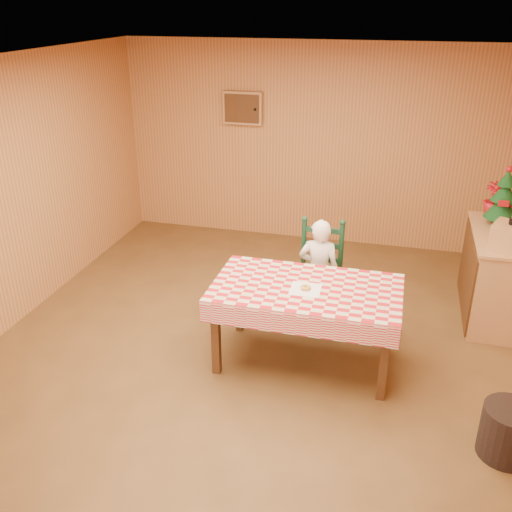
{
  "coord_description": "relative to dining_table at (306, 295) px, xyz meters",
  "views": [
    {
      "loc": [
        1.18,
        -4.3,
        3.08
      ],
      "look_at": [
        0.0,
        0.2,
        0.95
      ],
      "focal_mm": 40.0,
      "sensor_mm": 36.0,
      "label": 1
    }
  ],
  "objects": [
    {
      "name": "seated_child",
      "position": [
        -0.0,
        0.73,
        -0.13
      ],
      "size": [
        0.41,
        0.27,
        1.12
      ],
      "primitive_type": "imported",
      "rotation": [
        0.0,
        0.0,
        3.14
      ],
      "color": "white",
      "rests_on": "ground"
    },
    {
      "name": "flower_arrangement",
      "position": [
        1.68,
        1.86,
        0.42
      ],
      "size": [
        0.24,
        0.24,
        0.36
      ],
      "primitive_type": "imported",
      "rotation": [
        0.0,
        0.0,
        -0.19
      ],
      "color": "maroon",
      "rests_on": "shelf_unit"
    },
    {
      "name": "ladder_chair",
      "position": [
        0.0,
        0.79,
        -0.18
      ],
      "size": [
        0.44,
        0.4,
        1.08
      ],
      "color": "#10321D",
      "rests_on": "ground"
    },
    {
      "name": "donut",
      "position": [
        -0.0,
        -0.05,
        0.1
      ],
      "size": [
        0.1,
        0.1,
        0.03
      ],
      "primitive_type": "torus",
      "rotation": [
        0.0,
        0.0,
        0.05
      ],
      "color": "gold",
      "rests_on": "napkin"
    },
    {
      "name": "napkin",
      "position": [
        -0.0,
        -0.05,
        0.08
      ],
      "size": [
        0.27,
        0.27,
        0.0
      ],
      "primitive_type": "cube",
      "rotation": [
        0.0,
        0.0,
        0.03
      ],
      "color": "white",
      "rests_on": "dining_table"
    },
    {
      "name": "dining_table",
      "position": [
        0.0,
        0.0,
        0.0
      ],
      "size": [
        1.66,
        0.96,
        0.77
      ],
      "color": "#4B2A14",
      "rests_on": "ground"
    },
    {
      "name": "cabin_walls",
      "position": [
        -0.49,
        0.46,
        1.14
      ],
      "size": [
        5.1,
        6.05,
        2.65
      ],
      "color": "#B97942",
      "rests_on": "ground"
    },
    {
      "name": "ground",
      "position": [
        -0.49,
        -0.07,
        -0.69
      ],
      "size": [
        6.0,
        6.0,
        0.0
      ],
      "primitive_type": "plane",
      "color": "brown",
      "rests_on": "ground"
    },
    {
      "name": "shelf_unit",
      "position": [
        1.72,
        1.31,
        -0.22
      ],
      "size": [
        0.54,
        1.24,
        0.93
      ],
      "color": "tan",
      "rests_on": "ground"
    },
    {
      "name": "christmas_tree",
      "position": [
        1.73,
        1.56,
        0.52
      ],
      "size": [
        0.34,
        0.34,
        0.62
      ],
      "color": "#4B2A14",
      "rests_on": "shelf_unit"
    },
    {
      "name": "storage_bin",
      "position": [
        1.64,
        -0.79,
        -0.49
      ],
      "size": [
        0.53,
        0.53,
        0.4
      ],
      "primitive_type": "cylinder",
      "rotation": [
        0.0,
        0.0,
        0.42
      ],
      "color": "black",
      "rests_on": "ground"
    },
    {
      "name": "crate",
      "position": [
        1.73,
        0.91,
        0.37
      ],
      "size": [
        0.39,
        0.39,
        0.25
      ],
      "primitive_type": "cube",
      "rotation": [
        0.0,
        0.0,
        -0.38
      ],
      "color": "tan",
      "rests_on": "shelf_unit"
    }
  ]
}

